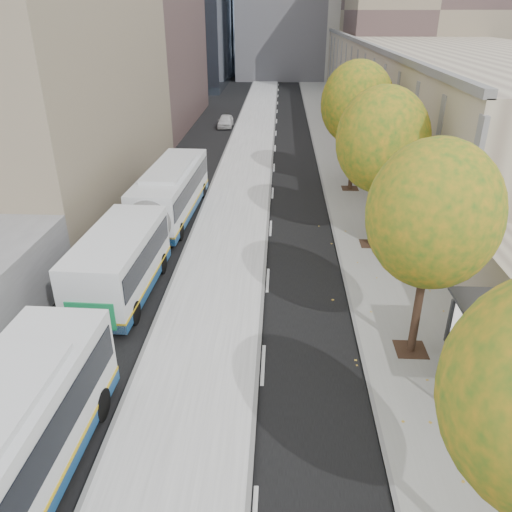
{
  "coord_description": "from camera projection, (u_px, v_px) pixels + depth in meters",
  "views": [
    {
      "loc": [
        -1.23,
        -1.75,
        10.99
      ],
      "look_at": [
        -2.06,
        15.4,
        2.5
      ],
      "focal_mm": 35.0,
      "sensor_mm": 36.0,
      "label": 1
    }
  ],
  "objects": [
    {
      "name": "bus_platform",
      "position": [
        244.0,
        170.0,
        37.86
      ],
      "size": [
        4.25,
        150.0,
        0.15
      ],
      "primitive_type": "cube",
      "color": "#AAAAAA",
      "rests_on": "ground"
    },
    {
      "name": "sidewalk",
      "position": [
        350.0,
        172.0,
        37.53
      ],
      "size": [
        4.75,
        150.0,
        0.08
      ],
      "primitive_type": "cube",
      "color": "gray",
      "rests_on": "ground"
    },
    {
      "name": "building_tan",
      "position": [
        417.0,
        73.0,
        61.25
      ],
      "size": [
        18.0,
        92.0,
        8.0
      ],
      "primitive_type": "cube",
      "color": "gray",
      "rests_on": "ground"
    },
    {
      "name": "bus_shelter",
      "position": [
        506.0,
        336.0,
        14.98
      ],
      "size": [
        1.9,
        4.4,
        2.53
      ],
      "color": "#383A3F",
      "rests_on": "sidewalk"
    },
    {
      "name": "tree_c",
      "position": [
        433.0,
        215.0,
        15.54
      ],
      "size": [
        4.2,
        4.2,
        7.28
      ],
      "color": "black",
      "rests_on": "sidewalk"
    },
    {
      "name": "tree_d",
      "position": [
        382.0,
        140.0,
        23.51
      ],
      "size": [
        4.4,
        4.4,
        7.6
      ],
      "color": "black",
      "rests_on": "sidewalk"
    },
    {
      "name": "tree_e",
      "position": [
        357.0,
        104.0,
        31.47
      ],
      "size": [
        4.6,
        4.6,
        7.92
      ],
      "color": "black",
      "rests_on": "sidewalk"
    },
    {
      "name": "bus_far",
      "position": [
        154.0,
        216.0,
        25.42
      ],
      "size": [
        3.17,
        17.27,
        2.86
      ],
      "rotation": [
        0.0,
        0.0,
        -0.04
      ],
      "color": "silver",
      "rests_on": "ground"
    },
    {
      "name": "distant_car",
      "position": [
        225.0,
        121.0,
        51.81
      ],
      "size": [
        1.49,
        3.66,
        1.25
      ],
      "primitive_type": "imported",
      "rotation": [
        0.0,
        0.0,
        0.0
      ],
      "color": "silver",
      "rests_on": "ground"
    }
  ]
}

